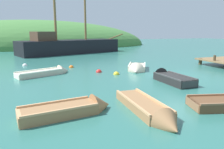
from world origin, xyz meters
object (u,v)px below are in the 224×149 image
(buoy_yellow, at_px, (116,74))
(rowboat_outer_right, at_px, (149,111))
(sailing_ship, at_px, (70,48))
(buoy_white, at_px, (25,66))
(rowboat_center, at_px, (137,69))
(rowboat_portside, at_px, (169,79))
(rowboat_far, at_px, (72,110))
(buoy_red, at_px, (99,72))
(buoy_orange, at_px, (71,68))
(rowboat_near_dock, at_px, (47,73))

(buoy_yellow, bearing_deg, rowboat_outer_right, -102.52)
(sailing_ship, bearing_deg, buoy_white, -139.14)
(rowboat_center, bearing_deg, rowboat_portside, 31.88)
(sailing_ship, xyz_separation_m, rowboat_portside, (2.63, -18.36, -0.51))
(rowboat_portside, distance_m, buoy_yellow, 3.65)
(rowboat_outer_right, relative_size, rowboat_far, 1.13)
(rowboat_portside, bearing_deg, buoy_red, 35.66)
(rowboat_outer_right, xyz_separation_m, buoy_orange, (-0.81, 10.90, -0.10))
(rowboat_outer_right, height_order, rowboat_center, rowboat_center)
(rowboat_center, distance_m, buoy_white, 9.49)
(rowboat_near_dock, relative_size, buoy_orange, 9.99)
(buoy_white, bearing_deg, rowboat_portside, -48.46)
(buoy_yellow, bearing_deg, rowboat_portside, -54.03)
(buoy_white, xyz_separation_m, buoy_yellow, (5.90, -6.13, 0.00))
(buoy_orange, bearing_deg, sailing_ship, 80.75)
(rowboat_portside, xyz_separation_m, rowboat_near_dock, (-6.54, 4.53, -0.04))
(rowboat_near_dock, bearing_deg, buoy_orange, 26.75)
(sailing_ship, relative_size, buoy_red, 37.55)
(buoy_red, bearing_deg, rowboat_portside, -53.92)
(buoy_red, bearing_deg, rowboat_near_dock, 173.63)
(buoy_yellow, bearing_deg, rowboat_far, -124.49)
(rowboat_outer_right, relative_size, buoy_orange, 10.12)
(rowboat_outer_right, distance_m, buoy_yellow, 7.16)
(rowboat_far, bearing_deg, rowboat_center, 41.02)
(buoy_red, height_order, buoy_orange, buoy_red)
(rowboat_near_dock, bearing_deg, rowboat_center, -28.31)
(rowboat_outer_right, height_order, buoy_orange, rowboat_outer_right)
(rowboat_near_dock, height_order, buoy_red, rowboat_near_dock)
(rowboat_portside, bearing_deg, buoy_white, 41.12)
(rowboat_outer_right, relative_size, buoy_yellow, 9.41)
(rowboat_near_dock, height_order, buoy_orange, rowboat_near_dock)
(rowboat_portside, bearing_deg, rowboat_center, 1.50)
(rowboat_outer_right, xyz_separation_m, rowboat_far, (-2.55, 1.01, 0.02))
(sailing_ship, distance_m, rowboat_center, 14.75)
(rowboat_center, relative_size, buoy_white, 7.63)
(rowboat_far, bearing_deg, buoy_white, 91.19)
(rowboat_outer_right, bearing_deg, buoy_red, 177.52)
(rowboat_center, distance_m, rowboat_far, 9.19)
(buoy_red, bearing_deg, buoy_white, 135.51)
(rowboat_far, relative_size, buoy_yellow, 8.34)
(sailing_ship, relative_size, buoy_yellow, 39.26)
(rowboat_outer_right, bearing_deg, sailing_ship, 179.53)
(buoy_red, xyz_separation_m, buoy_yellow, (0.88, -1.19, 0.00))
(rowboat_far, bearing_deg, rowboat_outer_right, -28.84)
(rowboat_outer_right, xyz_separation_m, buoy_yellow, (1.55, 6.99, -0.10))
(rowboat_near_dock, bearing_deg, buoy_white, 86.19)
(rowboat_far, relative_size, buoy_red, 7.98)
(rowboat_portside, relative_size, rowboat_near_dock, 0.87)
(rowboat_center, distance_m, rowboat_near_dock, 6.45)
(rowboat_portside, distance_m, rowboat_near_dock, 7.96)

